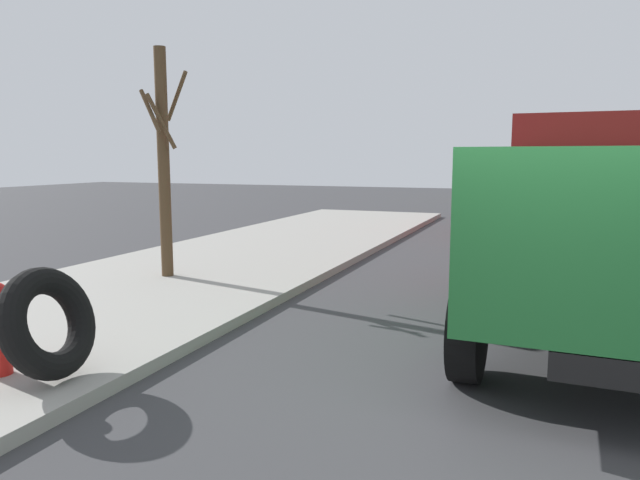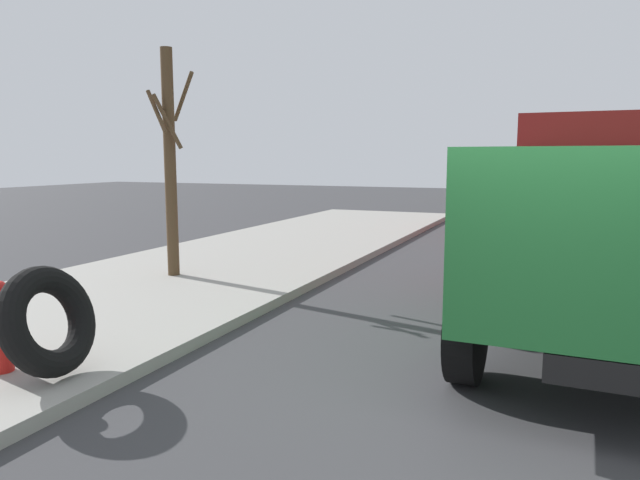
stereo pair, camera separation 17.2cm
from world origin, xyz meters
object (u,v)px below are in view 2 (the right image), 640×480
Objects in this scene: loose_tire at (48,321)px; bare_tree at (170,160)px; dump_truck_red at (580,181)px; dump_truck_yellow at (583,172)px; dump_truck_green at (603,212)px.

loose_tire is 0.27× the size of bare_tree.
loose_tire is at bearing -156.71° from bare_tree.
dump_truck_red is 1.00× the size of dump_truck_yellow.
dump_truck_green is at bearing 179.31° from dump_truck_yellow.
dump_truck_yellow reaches higher than loose_tire.
dump_truck_red reaches higher than loose_tire.
dump_truck_green reaches higher than loose_tire.
dump_truck_yellow is at bearing -10.74° from loose_tire.
dump_truck_red is at bearing -33.83° from bare_tree.
bare_tree is at bearing 146.17° from dump_truck_red.
loose_tire is at bearing 169.26° from dump_truck_yellow.
bare_tree reaches higher than dump_truck_green.
bare_tree is at bearing 162.60° from dump_truck_yellow.
dump_truck_yellow is (13.11, -0.36, 0.00)m from dump_truck_red.
dump_truck_red is at bearing 0.40° from dump_truck_green.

